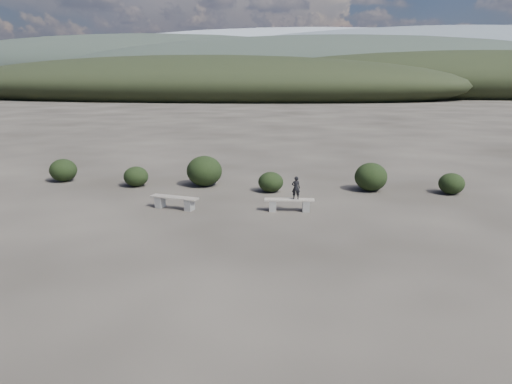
# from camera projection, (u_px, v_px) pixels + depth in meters

# --- Properties ---
(ground) EXTENTS (1200.00, 1200.00, 0.00)m
(ground) POSITION_uv_depth(u_px,v_px,m) (214.00, 261.00, 13.24)
(ground) COLOR #2A2621
(ground) RESTS_ON ground
(bench_left) EXTENTS (1.89, 0.78, 0.46)m
(bench_left) POSITION_uv_depth(u_px,v_px,m) (175.00, 201.00, 18.36)
(bench_left) COLOR slate
(bench_left) RESTS_ON ground
(bench_right) EXTENTS (1.84, 0.56, 0.45)m
(bench_right) POSITION_uv_depth(u_px,v_px,m) (289.00, 204.00, 18.05)
(bench_right) COLOR slate
(bench_right) RESTS_ON ground
(seated_person) EXTENTS (0.34, 0.25, 0.84)m
(seated_person) POSITION_uv_depth(u_px,v_px,m) (296.00, 188.00, 17.90)
(seated_person) COLOR black
(seated_person) RESTS_ON bench_right
(shrub_a) EXTENTS (1.08, 1.08, 0.88)m
(shrub_a) POSITION_uv_depth(u_px,v_px,m) (136.00, 176.00, 22.04)
(shrub_a) COLOR black
(shrub_a) RESTS_ON ground
(shrub_b) EXTENTS (1.57, 1.57, 1.34)m
(shrub_b) POSITION_uv_depth(u_px,v_px,m) (204.00, 171.00, 22.09)
(shrub_b) COLOR black
(shrub_b) RESTS_ON ground
(shrub_c) EXTENTS (1.06, 1.06, 0.85)m
(shrub_c) POSITION_uv_depth(u_px,v_px,m) (271.00, 182.00, 21.00)
(shrub_c) COLOR black
(shrub_c) RESTS_ON ground
(shrub_d) EXTENTS (1.37, 1.37, 1.20)m
(shrub_d) POSITION_uv_depth(u_px,v_px,m) (371.00, 177.00, 21.16)
(shrub_d) COLOR black
(shrub_d) RESTS_ON ground
(shrub_e) EXTENTS (1.05, 1.05, 0.88)m
(shrub_e) POSITION_uv_depth(u_px,v_px,m) (452.00, 184.00, 20.63)
(shrub_e) COLOR black
(shrub_e) RESTS_ON ground
(shrub_f) EXTENTS (1.23, 1.23, 1.04)m
(shrub_f) POSITION_uv_depth(u_px,v_px,m) (63.00, 170.00, 23.06)
(shrub_f) COLOR black
(shrub_f) RESTS_ON ground
(mountain_ridges) EXTENTS (500.00, 400.00, 56.00)m
(mountain_ridges) POSITION_uv_depth(u_px,v_px,m) (316.00, 65.00, 338.30)
(mountain_ridges) COLOR black
(mountain_ridges) RESTS_ON ground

